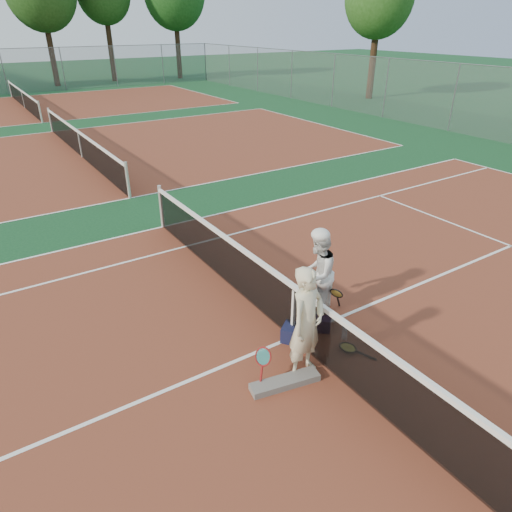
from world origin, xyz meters
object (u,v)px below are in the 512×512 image
Objects in this scene: racket_red at (263,365)px; sports_bag_purple at (321,324)px; racket_black_held at (336,300)px; sports_bag_navy at (290,332)px; net_main at (293,312)px; player_b at (318,273)px; player_a at (307,323)px; racket_spare at (348,348)px; water_bottle at (345,332)px.

racket_red is 1.89× the size of sports_bag_purple.
racket_black_held reaches higher than sports_bag_navy.
net_main is at bearing 4.67° from sports_bag_navy.
player_b is (0.82, 0.40, 0.27)m from net_main.
net_main is 20.88× the size of racket_black_held.
player_a is 3.11× the size of racket_red.
racket_black_held is at bearing -56.13° from racket_spare.
player_b is at bearing -39.36° from racket_spare.
sports_bag_navy is at bearing 13.14° from racket_spare.
sports_bag_navy is (-1.14, -0.18, -0.13)m from racket_black_held.
racket_spare is at bearing -51.27° from sports_bag_navy.
racket_red is 2.19m from racket_black_held.
racket_red is at bearing -162.23° from sports_bag_purple.
sports_bag_purple is (-0.55, -0.27, -0.14)m from racket_black_held.
racket_red is 1.59m from sports_bag_purple.
player_b is 1.10m from water_bottle.
racket_black_held reaches higher than racket_spare.
racket_red is 1.09m from sports_bag_navy.
water_bottle is at bearing 32.41° from racket_black_held.
water_bottle is at bearing -35.25° from net_main.
sports_bag_navy reaches higher than racket_spare.
racket_red is at bearing -7.41° from racket_black_held.
racket_red is (-1.80, -0.98, -0.50)m from player_b.
racket_black_held is at bearing 26.11° from sports_bag_purple.
player_a is 2.94× the size of racket_spare.
net_main reaches higher than water_bottle.
racket_spare is 2.00× the size of sports_bag_purple.
player_a is at bearing -166.18° from water_bottle.
player_a is at bearing -143.55° from sports_bag_purple.
net_main is 1.13m from racket_black_held.
net_main is at bearing -4.26° from player_b.
sports_bag_navy is 0.60m from sports_bag_purple.
racket_black_held is at bearing 108.45° from player_b.
sports_bag_purple is at bearing 29.89° from player_b.
racket_black_held is (2.06, 0.75, -0.02)m from racket_red.
racket_red is at bearing 58.04° from racket_spare.
player_a is at bearing 14.30° from player_b.
water_bottle is at bearing -67.77° from sports_bag_purple.
racket_black_held is (1.44, 0.92, -0.62)m from player_a.
net_main is at bearing -10.41° from racket_red.
player_b reaches higher than racket_spare.
player_b reaches higher than sports_bag_purple.
player_b is at bearing 24.75° from sports_bag_navy.
sports_bag_navy is at bearing 52.09° from player_a.
player_b reaches higher than sports_bag_navy.
racket_spare is at bearing -54.15° from net_main.
racket_spare is 0.32m from water_bottle.
water_bottle is (0.16, -0.40, 0.03)m from sports_bag_purple.
sports_bag_purple is 0.43m from water_bottle.
sports_bag_navy is 1.12× the size of sports_bag_purple.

